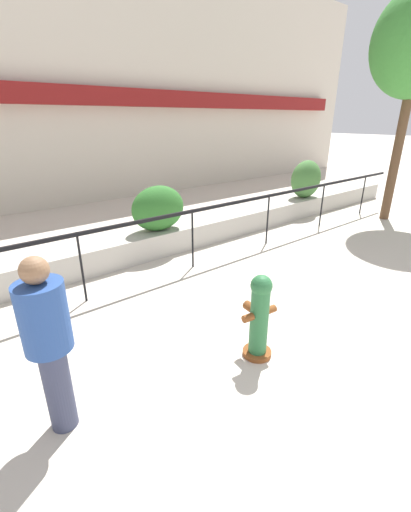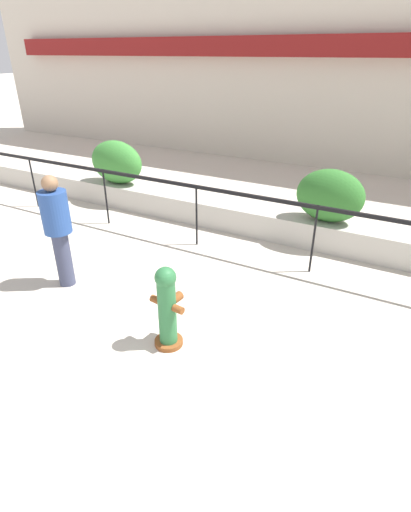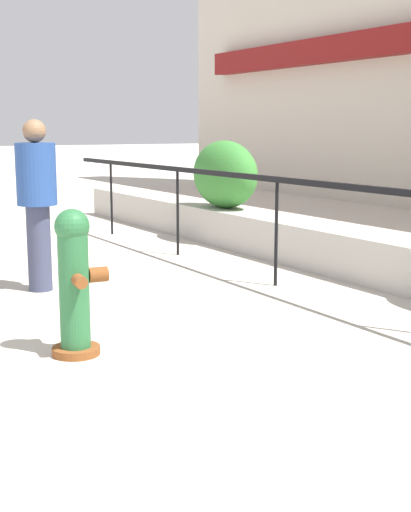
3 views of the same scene
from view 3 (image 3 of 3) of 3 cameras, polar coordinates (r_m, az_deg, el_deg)
hedge_bush_0 at (r=10.30m, az=1.54°, el=6.54°), size 1.33×0.70×0.97m
fire_hydrant at (r=5.25m, az=-10.44°, el=-2.00°), size 0.48×0.45×1.08m
pedestrian at (r=7.37m, az=-13.34°, el=4.82°), size 0.48×0.48×1.73m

